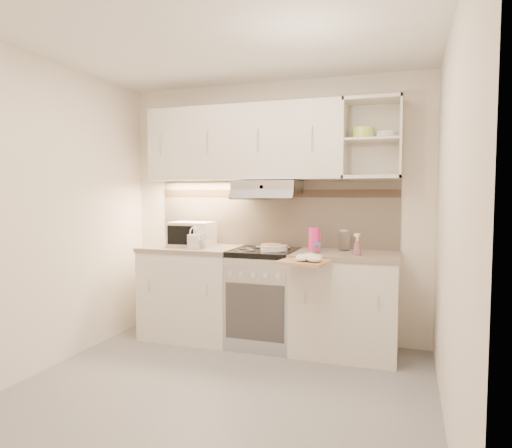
{
  "coord_description": "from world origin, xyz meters",
  "views": [
    {
      "loc": [
        1.25,
        -2.92,
        1.43
      ],
      "look_at": [
        -0.03,
        0.95,
        1.15
      ],
      "focal_mm": 32.0,
      "sensor_mm": 36.0,
      "label": 1
    }
  ],
  "objects_px": {
    "microwave": "(191,234)",
    "glass_jar": "(344,240)",
    "pink_pitcher": "(314,239)",
    "electric_range": "(264,297)",
    "plate_stack": "(274,248)",
    "watering_can": "(194,241)",
    "spray_bottle": "(357,246)",
    "cutting_board": "(304,262)"
  },
  "relations": [
    {
      "from": "glass_jar",
      "to": "plate_stack",
      "type": "bearing_deg",
      "value": -161.57
    },
    {
      "from": "watering_can",
      "to": "spray_bottle",
      "type": "height_order",
      "value": "watering_can"
    },
    {
      "from": "pink_pitcher",
      "to": "glass_jar",
      "type": "distance_m",
      "value": 0.27
    },
    {
      "from": "microwave",
      "to": "watering_can",
      "type": "xyz_separation_m",
      "value": [
        0.14,
        -0.21,
        -0.04
      ]
    },
    {
      "from": "electric_range",
      "to": "microwave",
      "type": "height_order",
      "value": "microwave"
    },
    {
      "from": "plate_stack",
      "to": "spray_bottle",
      "type": "distance_m",
      "value": 0.76
    },
    {
      "from": "microwave",
      "to": "watering_can",
      "type": "relative_size",
      "value": 1.81
    },
    {
      "from": "plate_stack",
      "to": "glass_jar",
      "type": "height_order",
      "value": "glass_jar"
    },
    {
      "from": "glass_jar",
      "to": "watering_can",
      "type": "bearing_deg",
      "value": -166.83
    },
    {
      "from": "glass_jar",
      "to": "cutting_board",
      "type": "relative_size",
      "value": 0.52
    },
    {
      "from": "pink_pitcher",
      "to": "spray_bottle",
      "type": "xyz_separation_m",
      "value": [
        0.4,
        -0.17,
        -0.03
      ]
    },
    {
      "from": "microwave",
      "to": "glass_jar",
      "type": "relative_size",
      "value": 2.16
    },
    {
      "from": "pink_pitcher",
      "to": "cutting_board",
      "type": "xyz_separation_m",
      "value": [
        0.01,
        -0.47,
        -0.13
      ]
    },
    {
      "from": "microwave",
      "to": "watering_can",
      "type": "height_order",
      "value": "microwave"
    },
    {
      "from": "pink_pitcher",
      "to": "cutting_board",
      "type": "height_order",
      "value": "pink_pitcher"
    },
    {
      "from": "electric_range",
      "to": "spray_bottle",
      "type": "xyz_separation_m",
      "value": [
        0.86,
        -0.12,
        0.53
      ]
    },
    {
      "from": "microwave",
      "to": "glass_jar",
      "type": "xyz_separation_m",
      "value": [
        1.49,
        0.11,
        -0.02
      ]
    },
    {
      "from": "microwave",
      "to": "pink_pitcher",
      "type": "bearing_deg",
      "value": -1.5
    },
    {
      "from": "plate_stack",
      "to": "pink_pitcher",
      "type": "height_order",
      "value": "pink_pitcher"
    },
    {
      "from": "watering_can",
      "to": "glass_jar",
      "type": "distance_m",
      "value": 1.39
    },
    {
      "from": "watering_can",
      "to": "plate_stack",
      "type": "xyz_separation_m",
      "value": [
        0.75,
        0.11,
        -0.05
      ]
    },
    {
      "from": "pink_pitcher",
      "to": "spray_bottle",
      "type": "height_order",
      "value": "pink_pitcher"
    },
    {
      "from": "watering_can",
      "to": "spray_bottle",
      "type": "bearing_deg",
      "value": 21.18
    },
    {
      "from": "electric_range",
      "to": "pink_pitcher",
      "type": "height_order",
      "value": "pink_pitcher"
    },
    {
      "from": "watering_can",
      "to": "cutting_board",
      "type": "xyz_separation_m",
      "value": [
        1.11,
        -0.27,
        -0.1
      ]
    },
    {
      "from": "microwave",
      "to": "cutting_board",
      "type": "xyz_separation_m",
      "value": [
        1.25,
        -0.48,
        -0.15
      ]
    },
    {
      "from": "glass_jar",
      "to": "spray_bottle",
      "type": "bearing_deg",
      "value": -62.1
    },
    {
      "from": "electric_range",
      "to": "cutting_board",
      "type": "distance_m",
      "value": 0.76
    },
    {
      "from": "electric_range",
      "to": "glass_jar",
      "type": "xyz_separation_m",
      "value": [
        0.71,
        0.16,
        0.55
      ]
    },
    {
      "from": "spray_bottle",
      "to": "microwave",
      "type": "bearing_deg",
      "value": -169.6
    },
    {
      "from": "electric_range",
      "to": "spray_bottle",
      "type": "distance_m",
      "value": 1.01
    },
    {
      "from": "plate_stack",
      "to": "cutting_board",
      "type": "relative_size",
      "value": 0.65
    },
    {
      "from": "electric_range",
      "to": "cutting_board",
      "type": "relative_size",
      "value": 2.37
    },
    {
      "from": "electric_range",
      "to": "microwave",
      "type": "xyz_separation_m",
      "value": [
        -0.78,
        0.06,
        0.57
      ]
    },
    {
      "from": "electric_range",
      "to": "plate_stack",
      "type": "bearing_deg",
      "value": -21.18
    },
    {
      "from": "plate_stack",
      "to": "watering_can",
      "type": "bearing_deg",
      "value": -171.28
    },
    {
      "from": "watering_can",
      "to": "glass_jar",
      "type": "xyz_separation_m",
      "value": [
        1.36,
        0.32,
        0.03
      ]
    },
    {
      "from": "watering_can",
      "to": "electric_range",
      "type": "bearing_deg",
      "value": 33.2
    },
    {
      "from": "cutting_board",
      "to": "electric_range",
      "type": "bearing_deg",
      "value": 147.95
    },
    {
      "from": "microwave",
      "to": "glass_jar",
      "type": "height_order",
      "value": "microwave"
    },
    {
      "from": "plate_stack",
      "to": "cutting_board",
      "type": "distance_m",
      "value": 0.53
    },
    {
      "from": "spray_bottle",
      "to": "electric_range",
      "type": "bearing_deg",
      "value": -171.31
    }
  ]
}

